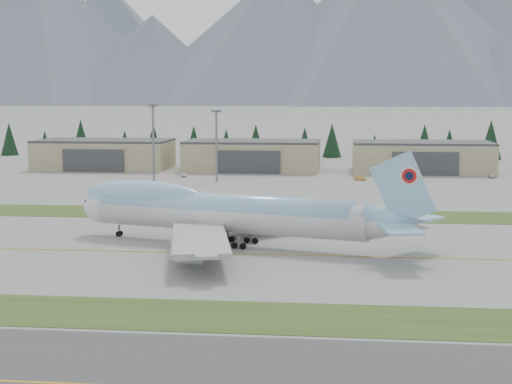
# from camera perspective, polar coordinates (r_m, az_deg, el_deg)

# --- Properties ---
(ground) EXTENTS (7000.00, 7000.00, 0.00)m
(ground) POSITION_cam_1_polar(r_m,az_deg,el_deg) (134.00, -1.15, -4.52)
(ground) COLOR slate
(ground) RESTS_ON ground
(grass_strip_near) EXTENTS (400.00, 14.00, 0.08)m
(grass_strip_near) POSITION_cam_1_polar(r_m,az_deg,el_deg) (97.50, -4.06, -8.96)
(grass_strip_near) COLOR #334A1A
(grass_strip_near) RESTS_ON ground
(grass_strip_far) EXTENTS (400.00, 18.00, 0.08)m
(grass_strip_far) POSITION_cam_1_polar(r_m,az_deg,el_deg) (178.04, 0.72, -1.64)
(grass_strip_far) COLOR #334A1A
(grass_strip_far) RESTS_ON ground
(taxiway_line_main) EXTENTS (400.00, 0.40, 0.02)m
(taxiway_line_main) POSITION_cam_1_polar(r_m,az_deg,el_deg) (134.00, -1.15, -4.52)
(taxiway_line_main) COLOR gold
(taxiway_line_main) RESTS_ON ground
(boeing_747_freighter) EXTENTS (68.28, 56.67, 18.01)m
(boeing_747_freighter) POSITION_cam_1_polar(r_m,az_deg,el_deg) (141.28, -2.27, -1.48)
(boeing_747_freighter) COLOR silver
(boeing_747_freighter) RESTS_ON ground
(hangar_left) EXTENTS (48.00, 26.60, 10.80)m
(hangar_left) POSITION_cam_1_polar(r_m,az_deg,el_deg) (294.06, -10.97, 2.72)
(hangar_left) COLOR gray
(hangar_left) RESTS_ON ground
(hangar_center) EXTENTS (48.00, 26.60, 10.80)m
(hangar_center) POSITION_cam_1_polar(r_m,az_deg,el_deg) (282.72, -0.25, 2.68)
(hangar_center) COLOR gray
(hangar_center) RESTS_ON ground
(hangar_right) EXTENTS (48.00, 26.60, 10.80)m
(hangar_right) POSITION_cam_1_polar(r_m,az_deg,el_deg) (282.30, 11.95, 2.52)
(hangar_right) COLOR gray
(hangar_right) RESTS_ON ground
(floodlight_masts) EXTENTS (196.88, 9.06, 24.15)m
(floodlight_masts) POSITION_cam_1_polar(r_m,az_deg,el_deg) (241.65, -1.14, 4.47)
(floodlight_masts) COLOR slate
(floodlight_masts) RESTS_ON ground
(service_vehicle_a) EXTENTS (2.43, 4.08, 1.30)m
(service_vehicle_a) POSITION_cam_1_polar(r_m,az_deg,el_deg) (261.23, -5.28, 1.11)
(service_vehicle_a) COLOR silver
(service_vehicle_a) RESTS_ON ground
(service_vehicle_b) EXTENTS (4.33, 3.32, 1.37)m
(service_vehicle_b) POSITION_cam_1_polar(r_m,az_deg,el_deg) (251.45, 7.57, 0.84)
(service_vehicle_b) COLOR #B5862D
(service_vehicle_b) RESTS_ON ground
(service_vehicle_c) EXTENTS (2.05, 3.95, 1.09)m
(service_vehicle_c) POSITION_cam_1_polar(r_m,az_deg,el_deg) (267.78, 16.75, 0.98)
(service_vehicle_c) COLOR silver
(service_vehicle_c) RESTS_ON ground
(conifer_belt) EXTENTS (273.82, 16.06, 16.86)m
(conifer_belt) POSITION_cam_1_polar(r_m,az_deg,el_deg) (342.91, 2.52, 3.72)
(conifer_belt) COLOR black
(conifer_belt) RESTS_ON ground
(mountain_ridge_front) EXTENTS (4215.80, 1251.61, 513.57)m
(mountain_ridge_front) POSITION_cam_1_polar(r_m,az_deg,el_deg) (2366.00, 7.45, 11.83)
(mountain_ridge_front) COLOR #485560
(mountain_ridge_front) RESTS_ON ground
(mountain_ridge_rear) EXTENTS (4484.12, 1056.52, 528.26)m
(mountain_ridge_rear) POSITION_cam_1_polar(r_m,az_deg,el_deg) (3038.80, 6.59, 11.29)
(mountain_ridge_rear) COLOR #485560
(mountain_ridge_rear) RESTS_ON ground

